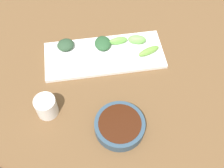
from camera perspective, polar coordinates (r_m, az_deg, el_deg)
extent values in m
cube|color=brown|center=(0.88, -0.56, -0.43)|extent=(2.10, 2.10, 0.02)
cylinder|color=#2F475B|center=(0.79, 1.59, -8.57)|extent=(0.14, 0.14, 0.03)
cylinder|color=#391709|center=(0.78, 1.61, -8.30)|extent=(0.12, 0.12, 0.02)
cube|color=white|center=(0.94, -1.33, 5.93)|extent=(0.16, 0.39, 0.01)
ellipsoid|color=#69B448|center=(0.95, 1.26, 8.86)|extent=(0.03, 0.07, 0.03)
ellipsoid|color=#2C482F|center=(0.95, -9.50, 7.91)|extent=(0.06, 0.07, 0.03)
ellipsoid|color=#6DA440|center=(0.93, 7.56, 6.72)|extent=(0.05, 0.08, 0.02)
ellipsoid|color=#29532F|center=(0.95, -2.14, 8.31)|extent=(0.07, 0.06, 0.03)
ellipsoid|color=#75BB57|center=(0.96, 5.15, 9.07)|extent=(0.04, 0.07, 0.03)
cylinder|color=white|center=(0.82, -13.34, -4.49)|extent=(0.06, 0.06, 0.06)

